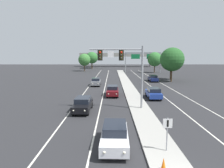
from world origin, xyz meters
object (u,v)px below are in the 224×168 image
Objects in this scene: overhead_signal_mast at (125,64)px; tree_far_right_a at (154,59)px; car_oncoming_grey at (95,82)px; car_receding_navy at (152,78)px; traffic_cone_median_nose at (163,164)px; car_receding_blue at (153,93)px; tree_far_right_c at (171,59)px; tree_far_left_a at (84,60)px; median_sign_post at (167,129)px; car_oncoming_black at (82,104)px; car_oncoming_white at (114,135)px; tree_far_left_c at (91,57)px; tree_far_right_b at (170,61)px; highway_sign_gantry at (142,56)px; car_oncoming_darkred at (112,91)px; tree_far_left_b at (91,58)px.

overhead_signal_mast is 50.74m from tree_far_right_a.
car_oncoming_grey is 1.00× the size of car_receding_navy.
car_receding_blue is at bearing 79.69° from traffic_cone_median_nose.
tree_far_right_c is at bearing 18.82° from car_oncoming_grey.
median_sign_post is at bearing -77.54° from tree_far_left_a.
car_oncoming_black is 0.60× the size of tree_far_right_a.
car_oncoming_white is at bearing -106.13° from car_receding_navy.
median_sign_post is 0.27× the size of tree_far_left_c.
tree_far_right_b is at bearing -45.74° from tree_far_left_a.
tree_far_right_a is at bearing 58.34° from car_oncoming_grey.
overhead_signal_mast is 0.88× the size of tree_far_right_c.
car_oncoming_black is 80.05m from tree_far_left_c.
tree_far_right_c is (17.59, 24.94, 4.52)m from car_oncoming_black.
highway_sign_gantry is (14.79, 50.43, 5.34)m from car_oncoming_black.
tree_far_left_c is (-14.11, 89.05, 3.72)m from median_sign_post.
car_oncoming_black is 30.85m from tree_far_right_c.
tree_far_right_c is (14.20, 16.36, 4.52)m from car_oncoming_darkred.
car_oncoming_darkred is 43.70m from highway_sign_gantry.
tree_far_right_b is at bearing -79.30° from highway_sign_gantry.
car_receding_blue is 0.56× the size of tree_far_left_b.
tree_far_left_b reaches higher than tree_far_right_a.
traffic_cone_median_nose is (-0.78, -2.20, -1.08)m from median_sign_post.
tree_far_left_c is at bearing 102.88° from car_receding_blue.
tree_far_left_b is at bearing 96.92° from car_oncoming_white.
car_oncoming_grey is 38.67m from tree_far_left_a.
tree_far_right_b reaches higher than car_oncoming_white.
car_oncoming_grey is 61.26m from tree_far_left_c.
car_oncoming_darkred is at bearing -71.45° from car_oncoming_grey.
car_oncoming_black is at bearing -125.19° from tree_far_right_c.
car_receding_navy is (3.86, 18.51, 0.00)m from car_receding_blue.
car_oncoming_white is 27.71m from car_oncoming_grey.
car_oncoming_darkred is at bearing 100.85° from median_sign_post.
car_oncoming_black is at bearing -89.76° from car_oncoming_grey.
median_sign_post is (1.99, -10.37, -3.70)m from overhead_signal_mast.
tree_far_left_b is at bearing 83.90° from tree_far_left_a.
car_receding_blue is 6.06× the size of traffic_cone_median_nose.
car_receding_blue is at bearing -17.34° from car_oncoming_darkred.
tree_far_right_a is (18.88, 49.67, 4.08)m from car_oncoming_black.
tree_far_right_c is at bearing -92.99° from tree_far_right_a.
car_oncoming_white is 35.16m from car_receding_navy.
overhead_signal_mast is 31.72m from tree_far_right_b.
tree_far_left_c reaches higher than tree_far_right_a.
overhead_signal_mast is 0.96× the size of tree_far_right_a.
car_oncoming_darkred is 6.30m from car_receding_blue.
tree_far_left_a is 0.97× the size of tree_far_right_b.
tree_far_right_c reaches higher than car_oncoming_grey.
car_receding_navy is (9.87, 16.63, 0.00)m from car_oncoming_darkred.
median_sign_post is 67.75m from tree_far_left_a.
car_oncoming_darkred is (-3.46, 18.04, -0.77)m from median_sign_post.
car_oncoming_white is 88.92m from tree_far_left_c.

